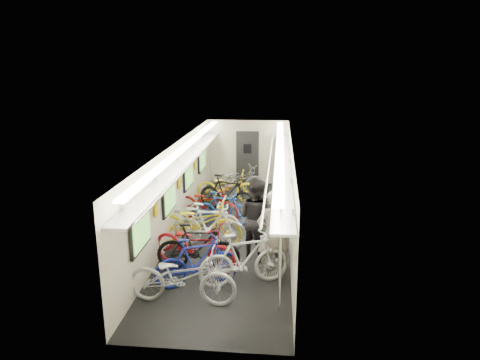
% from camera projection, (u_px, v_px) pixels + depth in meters
% --- Properties ---
extents(train_car_shell, '(10.00, 10.00, 10.00)m').
position_uv_depth(train_car_shell, '(223.00, 166.00, 11.83)').
color(train_car_shell, black).
rests_on(train_car_shell, ground).
extents(bicycle_0, '(2.09, 0.80, 1.08)m').
position_uv_depth(bicycle_0, '(182.00, 277.00, 7.93)').
color(bicycle_0, '#A6A7AA').
rests_on(bicycle_0, ground).
extents(bicycle_1, '(1.80, 1.15, 1.05)m').
position_uv_depth(bicycle_1, '(197.00, 262.00, 8.58)').
color(bicycle_1, navy).
rests_on(bicycle_1, ground).
extents(bicycle_2, '(2.24, 1.52, 1.11)m').
position_uv_depth(bicycle_2, '(195.00, 246.00, 9.27)').
color(bicycle_2, maroon).
rests_on(bicycle_2, ground).
extents(bicycle_3, '(1.84, 0.56, 1.10)m').
position_uv_depth(bicycle_3, '(198.00, 247.00, 9.20)').
color(bicycle_3, black).
rests_on(bicycle_3, ground).
extents(bicycle_4, '(2.27, 1.01, 1.16)m').
position_uv_depth(bicycle_4, '(199.00, 223.00, 10.57)').
color(bicycle_4, yellow).
rests_on(bicycle_4, ground).
extents(bicycle_5, '(1.91, 0.75, 1.12)m').
position_uv_depth(bicycle_5, '(210.00, 225.00, 10.45)').
color(bicycle_5, silver).
rests_on(bicycle_5, ground).
extents(bicycle_6, '(2.18, 1.05, 1.10)m').
position_uv_depth(bicycle_6, '(202.00, 218.00, 11.00)').
color(bicycle_6, '#9E9FA3').
rests_on(bicycle_6, ground).
extents(bicycle_7, '(1.65, 0.63, 0.97)m').
position_uv_depth(bicycle_7, '(223.00, 208.00, 11.92)').
color(bicycle_7, '#1B49A3').
rests_on(bicycle_7, ground).
extents(bicycle_8, '(2.10, 1.30, 1.04)m').
position_uv_depth(bicycle_8, '(208.00, 204.00, 12.21)').
color(bicycle_8, maroon).
rests_on(bicycle_8, ground).
extents(bicycle_9, '(2.00, 1.25, 1.16)m').
position_uv_depth(bicycle_9, '(227.00, 194.00, 12.94)').
color(bicycle_9, black).
rests_on(bicycle_9, ground).
extents(bicycle_10, '(1.97, 0.71, 1.03)m').
position_uv_depth(bicycle_10, '(227.00, 187.00, 13.97)').
color(bicycle_10, yellow).
rests_on(bicycle_10, ground).
extents(bicycle_11, '(1.95, 1.17, 1.13)m').
position_uv_depth(bicycle_11, '(244.00, 259.00, 8.61)').
color(bicycle_11, silver).
rests_on(bicycle_11, ground).
extents(bicycle_12, '(2.10, 1.24, 1.04)m').
position_uv_depth(bicycle_12, '(236.00, 181.00, 14.62)').
color(bicycle_12, slate).
rests_on(bicycle_12, ground).
extents(bicycle_14, '(1.92, 1.10, 0.95)m').
position_uv_depth(bicycle_14, '(241.00, 179.00, 15.04)').
color(bicycle_14, '#5F5E63').
rests_on(bicycle_14, ground).
extents(passenger_near, '(0.82, 0.67, 1.92)m').
position_uv_depth(passenger_near, '(273.00, 234.00, 8.83)').
color(passenger_near, gray).
rests_on(passenger_near, ground).
extents(passenger_mid, '(1.16, 1.12, 1.89)m').
position_uv_depth(passenger_mid, '(256.00, 218.00, 9.82)').
color(passenger_mid, black).
rests_on(passenger_mid, ground).
extents(backpack, '(0.29, 0.23, 0.38)m').
position_uv_depth(backpack, '(287.00, 206.00, 9.59)').
color(backpack, red).
rests_on(backpack, passenger_near).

